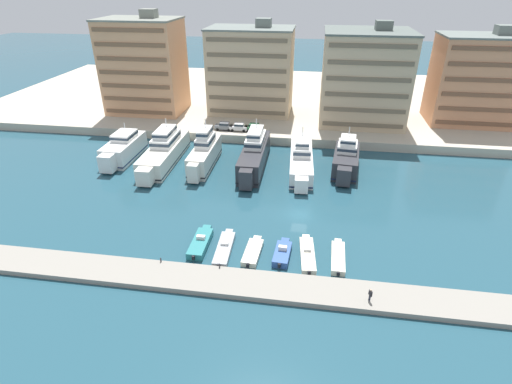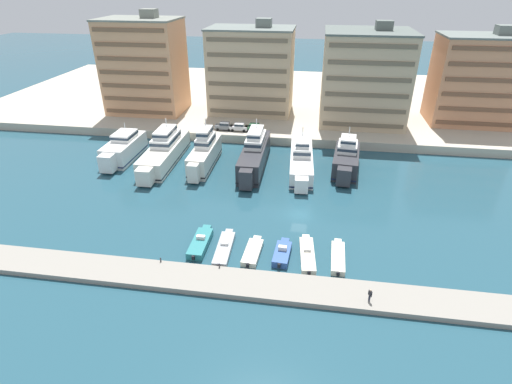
% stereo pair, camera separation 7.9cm
% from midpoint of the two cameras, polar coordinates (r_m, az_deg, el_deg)
% --- Properties ---
extents(ground_plane, '(400.00, 400.00, 0.00)m').
position_cam_midpoint_polar(ground_plane, '(63.77, 6.28, -3.25)').
color(ground_plane, '#234C5B').
extents(quay_promenade, '(180.00, 70.00, 1.93)m').
position_cam_midpoint_polar(quay_promenade, '(122.14, 7.97, 12.89)').
color(quay_promenade, '#BCB29E').
rests_on(quay_promenade, ground).
extents(pier_dock, '(120.00, 4.92, 0.71)m').
position_cam_midpoint_polar(pier_dock, '(49.40, 5.16, -13.63)').
color(pier_dock, gray).
rests_on(pier_dock, ground).
extents(yacht_white_far_left, '(4.97, 15.43, 7.05)m').
position_cam_midpoint_polar(yacht_white_far_left, '(86.46, -18.39, 5.90)').
color(yacht_white_far_left, white).
rests_on(yacht_white_far_left, ground).
extents(yacht_ivory_left, '(5.40, 22.41, 8.26)m').
position_cam_midpoint_polar(yacht_ivory_left, '(82.65, -12.94, 5.74)').
color(yacht_ivory_left, silver).
rests_on(yacht_ivory_left, ground).
extents(yacht_ivory_mid_left, '(3.74, 16.91, 9.09)m').
position_cam_midpoint_polar(yacht_ivory_mid_left, '(79.45, -7.34, 5.56)').
color(yacht_ivory_mid_left, silver).
rests_on(yacht_ivory_mid_left, ground).
extents(yacht_charcoal_center_left, '(4.39, 21.77, 8.85)m').
position_cam_midpoint_polar(yacht_charcoal_center_left, '(78.62, -0.18, 5.52)').
color(yacht_charcoal_center_left, '#333338').
rests_on(yacht_charcoal_center_left, ground).
extents(yacht_white_center, '(5.21, 21.01, 7.67)m').
position_cam_midpoint_polar(yacht_white_center, '(78.16, 6.54, 4.76)').
color(yacht_white_center, white).
rests_on(yacht_white_center, ground).
extents(yacht_charcoal_center_right, '(5.79, 15.34, 8.21)m').
position_cam_midpoint_polar(yacht_charcoal_center_right, '(78.78, 12.78, 4.62)').
color(yacht_charcoal_center_right, '#333338').
rests_on(yacht_charcoal_center_right, ground).
extents(motorboat_teal_far_left, '(2.22, 7.74, 1.50)m').
position_cam_midpoint_polar(motorboat_teal_far_left, '(56.82, -7.88, -7.16)').
color(motorboat_teal_far_left, teal).
rests_on(motorboat_teal_far_left, ground).
extents(motorboat_grey_left, '(2.25, 8.57, 1.10)m').
position_cam_midpoint_polar(motorboat_grey_left, '(55.64, -4.51, -7.99)').
color(motorboat_grey_left, '#9EA3A8').
rests_on(motorboat_grey_left, ground).
extents(motorboat_cream_mid_left, '(2.34, 6.78, 0.83)m').
position_cam_midpoint_polar(motorboat_cream_mid_left, '(54.82, -0.42, -8.53)').
color(motorboat_cream_mid_left, beige).
rests_on(motorboat_cream_mid_left, ground).
extents(motorboat_blue_center_left, '(2.31, 6.13, 1.53)m').
position_cam_midpoint_polar(motorboat_blue_center_left, '(54.47, 3.82, -8.70)').
color(motorboat_blue_center_left, '#33569E').
rests_on(motorboat_blue_center_left, ground).
extents(motorboat_cream_center, '(2.53, 8.46, 1.16)m').
position_cam_midpoint_polar(motorboat_cream_center, '(54.76, 7.37, -8.83)').
color(motorboat_cream_center, beige).
rests_on(motorboat_cream_center, ground).
extents(motorboat_cream_center_right, '(1.93, 7.66, 0.85)m').
position_cam_midpoint_polar(motorboat_cream_center_right, '(54.94, 11.66, -9.11)').
color(motorboat_cream_center_right, beige).
rests_on(motorboat_cream_center_right, ground).
extents(car_grey_far_left, '(4.13, 1.98, 1.80)m').
position_cam_midpoint_polar(car_grey_far_left, '(93.45, -4.53, 9.42)').
color(car_grey_far_left, slate).
rests_on(car_grey_far_left, quay_promenade).
extents(car_white_left, '(4.11, 1.94, 1.80)m').
position_cam_midpoint_polar(car_white_left, '(92.63, -2.41, 9.30)').
color(car_white_left, white).
rests_on(car_white_left, quay_promenade).
extents(car_green_mid_left, '(4.12, 1.95, 1.80)m').
position_cam_midpoint_polar(car_green_mid_left, '(92.28, -0.28, 9.25)').
color(car_green_mid_left, '#2D6642').
rests_on(car_green_mid_left, quay_promenade).
extents(apartment_block_far_left, '(19.06, 13.59, 24.56)m').
position_cam_midpoint_polar(apartment_block_far_left, '(108.91, -15.60, 16.92)').
color(apartment_block_far_left, tan).
rests_on(apartment_block_far_left, quay_promenade).
extents(apartment_block_left, '(20.89, 13.84, 22.56)m').
position_cam_midpoint_polar(apartment_block_left, '(105.09, -0.63, 16.95)').
color(apartment_block_left, '#C6AD89').
rests_on(apartment_block_left, quay_promenade).
extents(apartment_block_mid_left, '(19.75, 18.06, 22.79)m').
position_cam_midpoint_polar(apartment_block_mid_left, '(100.74, 15.21, 15.56)').
color(apartment_block_mid_left, '#C6AD89').
rests_on(apartment_block_mid_left, quay_promenade).
extents(apartment_block_center_left, '(20.01, 12.72, 21.99)m').
position_cam_midpoint_polar(apartment_block_center_left, '(109.09, 29.13, 13.78)').
color(apartment_block_center_left, tan).
rests_on(apartment_block_center_left, quay_promenade).
extents(pedestrian_near_edge, '(0.41, 0.57, 1.65)m').
position_cam_midpoint_polar(pedestrian_near_edge, '(48.39, 16.03, -13.84)').
color(pedestrian_near_edge, '#282D3D').
rests_on(pedestrian_near_edge, pier_dock).
extents(bollard_west, '(0.20, 0.20, 0.61)m').
position_cam_midpoint_polar(bollard_west, '(53.85, -13.43, -9.37)').
color(bollard_west, '#2D2D33').
rests_on(bollard_west, pier_dock).
extents(bollard_west_mid, '(0.20, 0.20, 0.61)m').
position_cam_midpoint_polar(bollard_west_mid, '(51.71, -5.22, -10.39)').
color(bollard_west_mid, '#2D2D33').
rests_on(bollard_west_mid, pier_dock).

